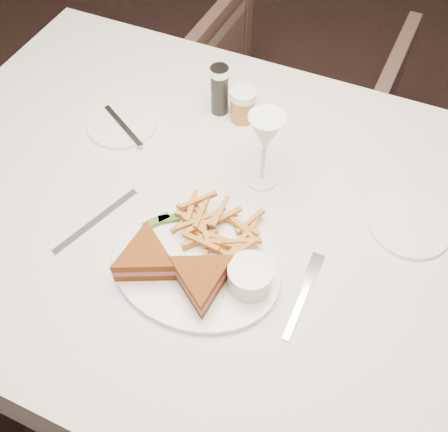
% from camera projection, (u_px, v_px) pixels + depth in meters
% --- Properties ---
extents(ground, '(5.00, 5.00, 0.00)m').
position_uv_depth(ground, '(242.00, 280.00, 1.76)').
color(ground, black).
rests_on(ground, ground).
extents(table, '(1.55, 1.13, 0.75)m').
position_uv_depth(table, '(229.00, 296.00, 1.31)').
color(table, silver).
rests_on(table, ground).
extents(chair_far, '(0.76, 0.72, 0.69)m').
position_uv_depth(chair_far, '(289.00, 102.00, 1.80)').
color(chair_far, '#4C362F').
rests_on(chair_far, ground).
extents(table_setting, '(0.82, 0.63, 0.18)m').
position_uv_depth(table_setting, '(215.00, 219.00, 0.95)').
color(table_setting, white).
rests_on(table_setting, table).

